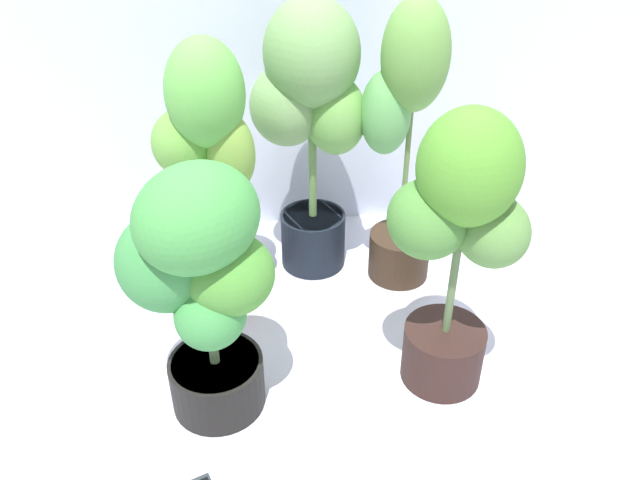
# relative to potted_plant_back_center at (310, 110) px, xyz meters

# --- Properties ---
(ground_plane) EXTENTS (8.00, 8.00, 0.00)m
(ground_plane) POSITION_rel_potted_plant_back_center_xyz_m (-0.01, -0.54, -0.61)
(ground_plane) COLOR silver
(ground_plane) RESTS_ON ground
(potted_plant_back_center) EXTENTS (0.47, 0.43, 0.98)m
(potted_plant_back_center) POSITION_rel_potted_plant_back_center_xyz_m (0.00, 0.00, 0.00)
(potted_plant_back_center) COLOR black
(potted_plant_back_center) RESTS_ON ground
(potted_plant_back_right) EXTENTS (0.33, 0.30, 1.00)m
(potted_plant_back_right) POSITION_rel_potted_plant_back_center_xyz_m (0.29, -0.11, -0.04)
(potted_plant_back_right) COLOR #342518
(potted_plant_back_right) RESTS_ON ground
(potted_plant_back_left) EXTENTS (0.38, 0.34, 0.91)m
(potted_plant_back_left) POSITION_rel_potted_plant_back_center_xyz_m (-0.33, -0.17, -0.06)
(potted_plant_back_left) COLOR #9B4B3C
(potted_plant_back_left) RESTS_ON ground
(potted_plant_front_right) EXTENTS (0.42, 0.32, 0.86)m
(potted_plant_front_right) POSITION_rel_potted_plant_back_center_xyz_m (0.31, -0.64, -0.10)
(potted_plant_front_right) COLOR #301D18
(potted_plant_front_right) RESTS_ON ground
(potted_plant_front_left) EXTENTS (0.47, 0.43, 0.76)m
(potted_plant_front_left) POSITION_rel_potted_plant_back_center_xyz_m (-0.36, -0.66, -0.16)
(potted_plant_front_left) COLOR black
(potted_plant_front_left) RESTS_ON ground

